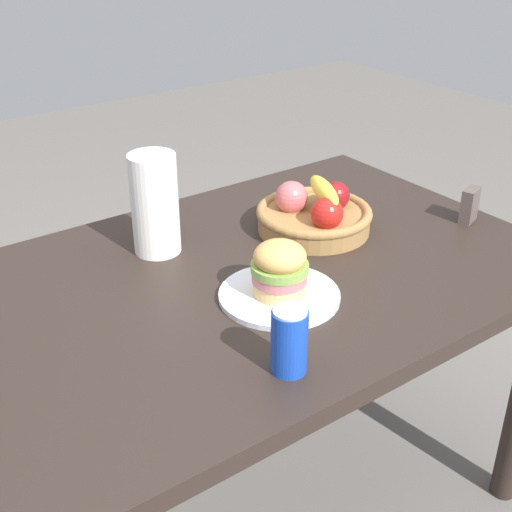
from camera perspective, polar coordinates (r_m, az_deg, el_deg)
The scene contains 8 objects.
ground_plane at distance 2.03m, azimuth -0.61°, elevation -20.14°, with size 8.00×8.00×0.00m, color slate.
dining_table at distance 1.60m, azimuth -0.72°, elevation -4.53°, with size 1.40×0.90×0.75m.
plate at distance 1.46m, azimuth 1.93°, elevation -3.26°, with size 0.26×0.26×0.01m, color white.
sandwich at distance 1.42m, azimuth 1.97°, elevation -1.02°, with size 0.12×0.12×0.12m.
soda_can at distance 1.22m, azimuth 2.76°, elevation -7.00°, with size 0.07×0.07×0.13m.
fruit_basket at distance 1.73m, azimuth 4.85°, elevation 3.48°, with size 0.29×0.29×0.14m.
paper_towel_roll at distance 1.61m, azimuth -8.34°, elevation 4.24°, with size 0.11×0.11×0.24m, color white.
napkin_holder at distance 1.86m, azimuth 17.20°, elevation 4.02°, with size 0.06×0.03×0.09m, color #594C47.
Camera 1 is at (-0.78, -1.10, 1.51)m, focal length 48.52 mm.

